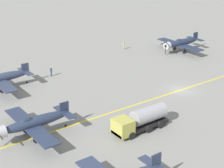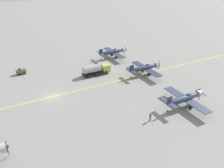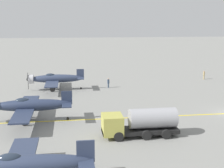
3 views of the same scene
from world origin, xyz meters
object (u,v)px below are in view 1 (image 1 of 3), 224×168
at_px(airplane_near_right, 181,43).
at_px(ground_crew_walking, 51,71).
at_px(airplane_far_center, 33,123).
at_px(fuel_tanker, 141,120).
at_px(ground_crew_inspecting, 124,45).
at_px(airplane_far_right, 0,78).

distance_m(airplane_near_right, ground_crew_walking, 29.99).
relative_size(airplane_far_center, fuel_tanker, 1.50).
height_order(airplane_far_center, fuel_tanker, airplane_far_center).
bearing_deg(fuel_tanker, ground_crew_inspecting, -34.28).
relative_size(airplane_near_right, airplane_far_right, 1.00).
bearing_deg(airplane_far_right, airplane_far_center, -171.68).
distance_m(fuel_tanker, ground_crew_walking, 24.72).
bearing_deg(ground_crew_walking, fuel_tanker, -179.60).
distance_m(airplane_far_right, ground_crew_walking, 9.66).
distance_m(ground_crew_walking, ground_crew_inspecting, 21.60).
bearing_deg(ground_crew_inspecting, airplane_far_center, 125.99).
bearing_deg(ground_crew_walking, ground_crew_inspecting, -74.89).
distance_m(airplane_far_right, fuel_tanker, 26.02).
height_order(airplane_far_right, ground_crew_walking, airplane_far_right).
bearing_deg(ground_crew_inspecting, airplane_far_right, 101.56).
bearing_deg(airplane_far_right, ground_crew_inspecting, -62.59).
bearing_deg(ground_crew_walking, airplane_near_right, -95.78).
xyz_separation_m(airplane_far_right, ground_crew_walking, (0.59, -9.58, -1.04)).
relative_size(fuel_tanker, ground_crew_inspecting, 4.40).
bearing_deg(airplane_far_center, ground_crew_walking, -38.70).
distance_m(airplane_near_right, airplane_far_center, 44.38).
bearing_deg(airplane_far_right, fuel_tanker, -142.12).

